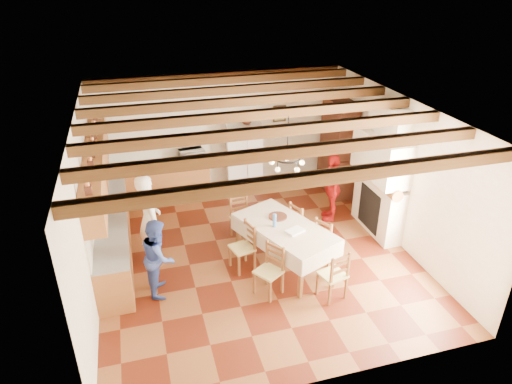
% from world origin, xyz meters
% --- Properties ---
extents(floor, '(6.00, 6.50, 0.02)m').
position_xyz_m(floor, '(0.00, 0.00, -0.01)').
color(floor, '#4D180A').
rests_on(floor, ground).
extents(ceiling, '(6.00, 6.50, 0.02)m').
position_xyz_m(ceiling, '(0.00, 0.00, 3.01)').
color(ceiling, white).
rests_on(ceiling, ground).
extents(wall_back, '(6.00, 0.02, 3.00)m').
position_xyz_m(wall_back, '(0.00, 3.26, 1.50)').
color(wall_back, beige).
rests_on(wall_back, ground).
extents(wall_front, '(6.00, 0.02, 3.00)m').
position_xyz_m(wall_front, '(0.00, -3.26, 1.50)').
color(wall_front, beige).
rests_on(wall_front, ground).
extents(wall_left, '(0.02, 6.50, 3.00)m').
position_xyz_m(wall_left, '(-3.01, 0.00, 1.50)').
color(wall_left, beige).
rests_on(wall_left, ground).
extents(wall_right, '(0.02, 6.50, 3.00)m').
position_xyz_m(wall_right, '(3.01, 0.00, 1.50)').
color(wall_right, beige).
rests_on(wall_right, ground).
extents(ceiling_beams, '(6.00, 6.30, 0.16)m').
position_xyz_m(ceiling_beams, '(0.00, 0.00, 2.91)').
color(ceiling_beams, '#3B200F').
rests_on(ceiling_beams, ground).
extents(lower_cabinets_left, '(0.60, 4.30, 0.86)m').
position_xyz_m(lower_cabinets_left, '(-2.70, 1.05, 0.43)').
color(lower_cabinets_left, brown).
rests_on(lower_cabinets_left, ground).
extents(lower_cabinets_back, '(2.30, 0.60, 0.86)m').
position_xyz_m(lower_cabinets_back, '(-1.55, 2.95, 0.43)').
color(lower_cabinets_back, brown).
rests_on(lower_cabinets_back, ground).
extents(countertop_left, '(0.62, 4.30, 0.04)m').
position_xyz_m(countertop_left, '(-2.70, 1.05, 0.88)').
color(countertop_left, slate).
rests_on(countertop_left, lower_cabinets_left).
extents(countertop_back, '(2.34, 0.62, 0.04)m').
position_xyz_m(countertop_back, '(-1.55, 2.95, 0.88)').
color(countertop_back, slate).
rests_on(countertop_back, lower_cabinets_back).
extents(backsplash_left, '(0.03, 4.30, 0.60)m').
position_xyz_m(backsplash_left, '(-2.98, 1.05, 1.20)').
color(backsplash_left, white).
rests_on(backsplash_left, ground).
extents(backsplash_back, '(2.30, 0.03, 0.60)m').
position_xyz_m(backsplash_back, '(-1.55, 3.23, 1.20)').
color(backsplash_back, white).
rests_on(backsplash_back, ground).
extents(upper_cabinets, '(0.35, 4.20, 0.70)m').
position_xyz_m(upper_cabinets, '(-2.83, 1.05, 1.85)').
color(upper_cabinets, brown).
rests_on(upper_cabinets, ground).
extents(fireplace, '(0.56, 1.60, 2.80)m').
position_xyz_m(fireplace, '(2.72, 0.20, 1.40)').
color(fireplace, beige).
rests_on(fireplace, ground).
extents(wall_picture, '(0.34, 0.03, 0.42)m').
position_xyz_m(wall_picture, '(1.55, 3.23, 1.85)').
color(wall_picture, '#322715').
rests_on(wall_picture, ground).
extents(refrigerator, '(0.96, 0.82, 1.74)m').
position_xyz_m(refrigerator, '(0.55, 3.00, 0.87)').
color(refrigerator, white).
rests_on(refrigerator, floor).
extents(hutch, '(0.62, 1.33, 2.37)m').
position_xyz_m(hutch, '(2.75, 2.23, 1.19)').
color(hutch, '#36170C').
rests_on(hutch, floor).
extents(dining_table, '(1.72, 2.25, 0.88)m').
position_xyz_m(dining_table, '(0.44, -0.49, 0.79)').
color(dining_table, white).
rests_on(dining_table, floor).
extents(chandelier, '(0.47, 0.47, 0.03)m').
position_xyz_m(chandelier, '(0.44, -0.49, 2.25)').
color(chandelier, black).
rests_on(chandelier, ground).
extents(chair_left_near, '(0.56, 0.57, 0.96)m').
position_xyz_m(chair_left_near, '(-0.10, -1.22, 0.48)').
color(chair_left_near, brown).
rests_on(chair_left_near, floor).
extents(chair_left_far, '(0.49, 0.51, 0.96)m').
position_xyz_m(chair_left_far, '(-0.36, -0.38, 0.48)').
color(chair_left_far, brown).
rests_on(chair_left_far, floor).
extents(chair_right_near, '(0.55, 0.56, 0.96)m').
position_xyz_m(chair_right_near, '(1.30, -0.56, 0.48)').
color(chair_right_near, brown).
rests_on(chair_right_near, floor).
extents(chair_right_far, '(0.53, 0.54, 0.96)m').
position_xyz_m(chair_right_far, '(1.03, 0.14, 0.48)').
color(chair_right_far, brown).
rests_on(chair_right_far, floor).
extents(chair_end_near, '(0.51, 0.49, 0.96)m').
position_xyz_m(chair_end_near, '(0.94, -1.60, 0.48)').
color(chair_end_near, brown).
rests_on(chair_end_near, floor).
extents(chair_end_far, '(0.47, 0.46, 0.96)m').
position_xyz_m(chair_end_far, '(-0.10, 0.68, 0.48)').
color(chair_end_far, brown).
rests_on(chair_end_far, floor).
extents(person_man, '(0.57, 0.75, 1.84)m').
position_xyz_m(person_man, '(-1.98, 0.38, 0.92)').
color(person_man, white).
rests_on(person_man, floor).
extents(person_woman_blue, '(0.63, 0.76, 1.44)m').
position_xyz_m(person_woman_blue, '(-1.91, -0.61, 0.72)').
color(person_woman_blue, '#354B9D').
rests_on(person_woman_blue, floor).
extents(person_woman_red, '(0.66, 1.00, 1.58)m').
position_xyz_m(person_woman_red, '(2.05, 0.94, 0.79)').
color(person_woman_red, '#A31210').
rests_on(person_woman_red, floor).
extents(microwave, '(0.63, 0.47, 0.32)m').
position_xyz_m(microwave, '(-0.77, 2.95, 1.06)').
color(microwave, silver).
rests_on(microwave, countertop_back).
extents(fridge_vase, '(0.28, 0.28, 0.28)m').
position_xyz_m(fridge_vase, '(0.63, 3.00, 1.88)').
color(fridge_vase, '#36170C').
rests_on(fridge_vase, refrigerator).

